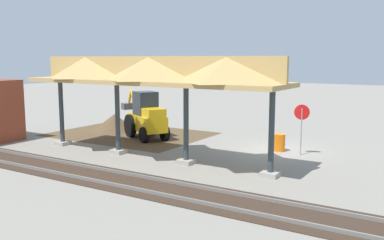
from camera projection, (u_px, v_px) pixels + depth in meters
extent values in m
plane|color=gray|center=(277.00, 150.00, 22.55)|extent=(120.00, 120.00, 0.00)
cube|color=brown|center=(130.00, 134.00, 27.20)|extent=(9.61, 7.00, 0.01)
cube|color=#9E998E|center=(270.00, 174.00, 17.50)|extent=(0.70, 0.70, 0.20)
cylinder|color=#2D383D|center=(271.00, 133.00, 17.26)|extent=(0.24, 0.24, 3.60)
cube|color=#9E998E|center=(186.00, 162.00, 19.63)|extent=(0.70, 0.70, 0.20)
cylinder|color=#2D383D|center=(186.00, 125.00, 19.38)|extent=(0.24, 0.24, 3.60)
cube|color=#9E998E|center=(118.00, 151.00, 21.76)|extent=(0.70, 0.70, 0.20)
cylinder|color=#2D383D|center=(118.00, 118.00, 21.51)|extent=(0.24, 0.24, 3.60)
cube|color=#9E998E|center=(63.00, 143.00, 23.89)|extent=(0.70, 0.70, 0.20)
cylinder|color=#2D383D|center=(61.00, 113.00, 23.64)|extent=(0.24, 0.24, 3.60)
cube|color=tan|center=(149.00, 82.00, 20.17)|extent=(13.48, 3.20, 0.20)
cube|color=tan|center=(149.00, 68.00, 20.08)|extent=(13.48, 0.20, 1.10)
pyramid|color=tan|center=(227.00, 69.00, 17.95)|extent=(3.68, 3.20, 1.10)
pyramid|color=tan|center=(149.00, 68.00, 20.08)|extent=(3.68, 3.20, 1.10)
pyramid|color=tan|center=(86.00, 67.00, 22.21)|extent=(3.68, 3.20, 1.10)
cube|color=slate|center=(199.00, 187.00, 15.82)|extent=(60.00, 0.08, 0.15)
cube|color=slate|center=(178.00, 198.00, 14.61)|extent=(60.00, 0.08, 0.15)
cube|color=#38281E|center=(189.00, 194.00, 15.22)|extent=(60.00, 2.58, 0.03)
cylinder|color=gray|center=(301.00, 132.00, 21.27)|extent=(0.06, 0.06, 2.35)
cylinder|color=red|center=(302.00, 112.00, 21.13)|extent=(0.75, 0.17, 0.76)
cube|color=#EAB214|center=(147.00, 123.00, 25.65)|extent=(3.43, 2.70, 0.90)
cube|color=#1E262D|center=(145.00, 103.00, 25.66)|extent=(1.71, 1.66, 1.40)
cube|color=#EAB214|center=(154.00, 113.00, 24.66)|extent=(1.54, 1.52, 0.50)
cylinder|color=black|center=(152.00, 124.00, 26.86)|extent=(1.37, 0.95, 1.40)
cylinder|color=black|center=(130.00, 126.00, 26.18)|extent=(1.37, 0.95, 1.40)
cylinder|color=black|center=(165.00, 133.00, 25.09)|extent=(0.93, 0.70, 0.90)
cylinder|color=black|center=(144.00, 135.00, 24.47)|extent=(0.93, 0.70, 0.90)
cylinder|color=#EAB214|center=(134.00, 101.00, 27.27)|extent=(1.02, 0.68, 1.41)
cylinder|color=#EAB214|center=(130.00, 98.00, 27.93)|extent=(0.74, 0.51, 1.16)
cube|color=#47474C|center=(128.00, 106.00, 28.28)|extent=(0.92, 0.99, 0.40)
cone|color=brown|center=(115.00, 130.00, 28.61)|extent=(5.87, 5.87, 2.21)
cylinder|color=orange|center=(280.00, 143.00, 22.22)|extent=(0.56, 0.56, 0.90)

